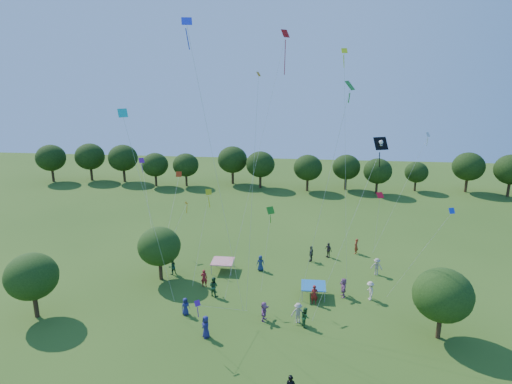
# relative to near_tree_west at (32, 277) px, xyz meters

# --- Properties ---
(near_tree_west) EXTENTS (4.29, 4.29, 5.65)m
(near_tree_west) POSITION_rel_near_tree_west_xyz_m (0.00, 0.00, 0.00)
(near_tree_west) COLOR #422B19
(near_tree_west) RESTS_ON ground
(near_tree_north) EXTENTS (4.16, 4.16, 5.39)m
(near_tree_north) POSITION_rel_near_tree_west_xyz_m (8.27, 7.84, -0.21)
(near_tree_north) COLOR #422B19
(near_tree_north) RESTS_ON ground
(near_tree_east) EXTENTS (4.52, 4.52, 5.72)m
(near_tree_east) POSITION_rel_near_tree_west_xyz_m (32.76, 0.50, -0.04)
(near_tree_east) COLOR #422B19
(near_tree_east) RESTS_ON ground
(treeline) EXTENTS (88.01, 8.77, 6.77)m
(treeline) POSITION_rel_near_tree_west_xyz_m (16.64, 43.21, 0.38)
(treeline) COLOR #422B19
(treeline) RESTS_ON ground
(tent_red_stripe) EXTENTS (2.20, 2.20, 1.10)m
(tent_red_stripe) POSITION_rel_near_tree_west_xyz_m (14.01, 10.39, -2.68)
(tent_red_stripe) COLOR red
(tent_red_stripe) RESTS_ON ground
(tent_blue) EXTENTS (2.20, 2.20, 1.10)m
(tent_blue) POSITION_rel_near_tree_west_xyz_m (23.18, 6.06, -2.68)
(tent_blue) COLOR #185EA0
(tent_blue) RESTS_ON ground
(crowd_person_0) EXTENTS (0.91, 1.01, 1.82)m
(crowd_person_0) POSITION_rel_near_tree_west_xyz_m (14.79, -1.38, -2.81)
(crowd_person_0) COLOR navy
(crowd_person_0) RESTS_ON ground
(crowd_person_1) EXTENTS (0.68, 0.79, 1.78)m
(crowd_person_1) POSITION_rel_near_tree_west_xyz_m (28.04, 16.30, -2.83)
(crowd_person_1) COLOR #9D321C
(crowd_person_1) RESTS_ON ground
(crowd_person_2) EXTENTS (1.03, 0.83, 1.84)m
(crowd_person_2) POSITION_rel_near_tree_west_xyz_m (14.10, 5.18, -2.79)
(crowd_person_2) COLOR #204C2B
(crowd_person_2) RESTS_ON ground
(crowd_person_3) EXTENTS (1.24, 0.78, 1.76)m
(crowd_person_3) POSITION_rel_near_tree_west_xyz_m (29.56, 11.17, -2.83)
(crowd_person_3) COLOR #AC998A
(crowd_person_3) RESTS_ON ground
(crowd_person_4) EXTENTS (0.80, 1.13, 1.75)m
(crowd_person_4) POSITION_rel_near_tree_west_xyz_m (23.04, 13.70, -2.84)
(crowd_person_4) COLOR #3A362E
(crowd_person_4) RESTS_ON ground
(crowd_person_5) EXTENTS (0.82, 1.64, 1.68)m
(crowd_person_5) POSITION_rel_near_tree_west_xyz_m (19.07, 1.50, -2.88)
(crowd_person_5) COLOR #9C5B92
(crowd_person_5) RESTS_ON ground
(crowd_person_6) EXTENTS (0.85, 0.80, 1.54)m
(crowd_person_6) POSITION_rel_near_tree_west_xyz_m (12.37, 1.67, -2.94)
(crowd_person_6) COLOR navy
(crowd_person_6) RESTS_ON ground
(crowd_person_7) EXTENTS (0.69, 0.48, 1.77)m
(crowd_person_7) POSITION_rel_near_tree_west_xyz_m (23.25, 4.66, -2.83)
(crowd_person_7) COLOR maroon
(crowd_person_7) RESTS_ON ground
(crowd_person_8) EXTENTS (0.64, 0.91, 1.68)m
(crowd_person_8) POSITION_rel_near_tree_west_xyz_m (22.47, 1.00, -2.88)
(crowd_person_8) COLOR #275B2B
(crowd_person_8) RESTS_ON ground
(crowd_person_9) EXTENTS (0.71, 1.23, 1.77)m
(crowd_person_9) POSITION_rel_near_tree_west_xyz_m (28.24, 5.96, -2.83)
(crowd_person_9) COLOR beige
(crowd_person_9) RESTS_ON ground
(crowd_person_10) EXTENTS (0.98, 1.04, 1.68)m
(crowd_person_10) POSITION_rel_near_tree_west_xyz_m (24.91, 15.00, -2.87)
(crowd_person_10) COLOR #3E3431
(crowd_person_10) RESTS_ON ground
(crowd_person_11) EXTENTS (0.67, 1.72, 1.82)m
(crowd_person_11) POSITION_rel_near_tree_west_xyz_m (25.89, 6.25, -2.80)
(crowd_person_11) COLOR #9A5A81
(crowd_person_11) RESTS_ON ground
(crowd_person_12) EXTENTS (0.88, 0.59, 1.64)m
(crowd_person_12) POSITION_rel_near_tree_west_xyz_m (17.85, 10.87, -2.90)
(crowd_person_12) COLOR navy
(crowd_person_12) RESTS_ON ground
(crowd_person_13) EXTENTS (0.67, 0.46, 1.74)m
(crowd_person_13) POSITION_rel_near_tree_west_xyz_m (12.84, 6.82, -2.85)
(crowd_person_13) COLOR maroon
(crowd_person_13) RESTS_ON ground
(crowd_person_14) EXTENTS (0.89, 0.89, 1.66)m
(crowd_person_14) POSITION_rel_near_tree_west_xyz_m (9.08, 9.04, -2.88)
(crowd_person_14) COLOR #214D2E
(crowd_person_14) RESTS_ON ground
(crowd_person_15) EXTENTS (1.19, 0.59, 1.78)m
(crowd_person_15) POSITION_rel_near_tree_west_xyz_m (21.88, 1.44, -2.82)
(crowd_person_15) COLOR #AD9A8B
(crowd_person_15) RESTS_ON ground
(pirate_kite) EXTENTS (5.30, 3.48, 13.95)m
(pirate_kite) POSITION_rel_near_tree_west_xyz_m (27.54, 2.62, 10.69)
(pirate_kite) COLOR black
(red_high_kite) EXTENTS (4.85, 7.59, 22.07)m
(red_high_kite) POSITION_rel_near_tree_west_xyz_m (19.35, 8.26, 15.42)
(red_high_kite) COLOR red
(small_kite_0) EXTENTS (0.68, 8.10, 7.58)m
(small_kite_0) POSITION_rel_near_tree_west_xyz_m (8.07, 15.31, 3.76)
(small_kite_0) COLOR red
(small_kite_1) EXTENTS (2.12, 3.61, 5.54)m
(small_kite_1) POSITION_rel_near_tree_west_xyz_m (9.70, 11.25, 1.81)
(small_kite_1) COLOR orange
(small_kite_2) EXTENTS (1.49, 2.74, 8.35)m
(small_kite_2) POSITION_rel_near_tree_west_xyz_m (13.36, 6.51, 4.40)
(small_kite_2) COLOR gold
(small_kite_3) EXTENTS (3.43, 2.49, 18.27)m
(small_kite_3) POSITION_rel_near_tree_west_xyz_m (24.11, -2.54, 12.31)
(small_kite_3) COLOR #228418
(small_kite_4) EXTENTS (3.07, 4.41, 21.97)m
(small_kite_4) POSITION_rel_near_tree_west_xyz_m (15.33, -2.52, 14.50)
(small_kite_4) COLOR #142ACE
(small_kite_5) EXTENTS (3.37, 4.16, 2.89)m
(small_kite_5) POSITION_rel_near_tree_west_xyz_m (15.10, -2.70, -0.24)
(small_kite_5) COLOR #671A9F
(small_kite_6) EXTENTS (5.06, 1.74, 12.63)m
(small_kite_6) POSITION_rel_near_tree_west_xyz_m (33.21, 14.69, 7.26)
(small_kite_6) COLOR silver
(small_kite_7) EXTENTS (3.30, 1.07, 16.06)m
(small_kite_7) POSITION_rel_near_tree_west_xyz_m (9.07, 0.94, 10.53)
(small_kite_7) COLOR #0CBBB2
(small_kite_8) EXTENTS (0.82, 0.70, 6.57)m
(small_kite_8) POSITION_rel_near_tree_west_xyz_m (29.79, 13.79, 3.34)
(small_kite_8) COLOR red
(small_kite_9) EXTENTS (1.08, 0.94, 18.70)m
(small_kite_9) POSITION_rel_near_tree_west_xyz_m (18.27, 1.19, 9.65)
(small_kite_9) COLOR orange
(small_kite_10) EXTENTS (1.55, 0.59, 20.41)m
(small_kite_10) POSITION_rel_near_tree_west_xyz_m (25.17, 5.29, 12.19)
(small_kite_10) COLOR #E7F716
(small_kite_11) EXTENTS (1.02, 2.29, 7.16)m
(small_kite_11) POSITION_rel_near_tree_west_xyz_m (19.14, 5.76, 3.74)
(small_kite_11) COLOR #248017
(small_kite_12) EXTENTS (2.96, 5.58, 9.84)m
(small_kite_12) POSITION_rel_near_tree_west_xyz_m (31.38, 0.16, 4.70)
(small_kite_12) COLOR blue
(small_kite_13) EXTENTS (4.53, 9.20, 8.88)m
(small_kite_13) POSITION_rel_near_tree_west_xyz_m (4.22, 15.87, 4.66)
(small_kite_13) COLOR #7B1892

